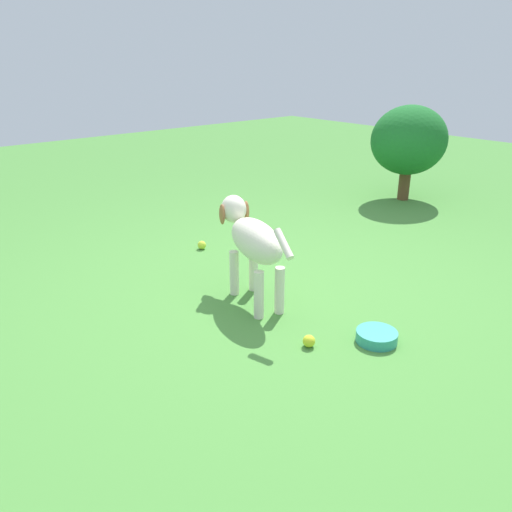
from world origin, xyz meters
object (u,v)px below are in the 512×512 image
tennis_ball_0 (202,245)px  tennis_ball_1 (309,341)px  dog (252,239)px  water_bowl (376,337)px

tennis_ball_0 → tennis_ball_1: bearing=-104.8°
tennis_ball_0 → tennis_ball_1: (-0.41, -1.54, 0.00)m
dog → water_bowl: 0.91m
dog → tennis_ball_0: dog is taller
tennis_ball_0 → water_bowl: bearing=-93.3°
water_bowl → dog: bearing=101.9°
tennis_ball_1 → water_bowl: 0.37m
dog → tennis_ball_0: 1.03m
dog → water_bowl: dog is taller
dog → tennis_ball_0: (0.27, 0.93, -0.37)m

